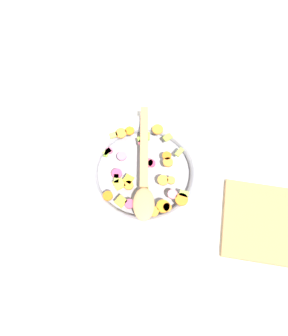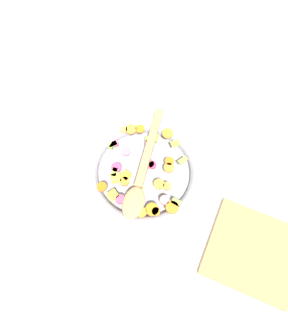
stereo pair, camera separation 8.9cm
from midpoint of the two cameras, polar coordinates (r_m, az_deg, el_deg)
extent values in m
plane|color=silver|center=(0.94, -2.71, -1.54)|extent=(4.00, 4.00, 0.00)
cylinder|color=gray|center=(0.93, -2.72, -1.40)|extent=(0.31, 0.31, 0.01)
torus|color=#9E9EA5|center=(0.92, -2.77, -0.95)|extent=(0.36, 0.36, 0.05)
cylinder|color=orange|center=(0.90, 1.39, 0.69)|extent=(0.04, 0.04, 0.01)
cylinder|color=orange|center=(0.87, -5.60, -3.35)|extent=(0.04, 0.04, 0.01)
cylinder|color=orange|center=(0.85, 1.07, -7.23)|extent=(0.03, 0.03, 0.01)
cylinder|color=orange|center=(0.94, -6.73, 5.77)|extent=(0.04, 0.04, 0.01)
cylinder|color=orange|center=(0.85, 0.34, -7.03)|extent=(0.04, 0.04, 0.01)
cylinder|color=#D66211|center=(0.87, -9.24, -5.17)|extent=(0.03, 0.03, 0.01)
cylinder|color=orange|center=(0.90, 1.20, 1.81)|extent=(0.03, 0.03, 0.01)
cylinder|color=orange|center=(0.88, 0.42, -2.48)|extent=(0.03, 0.03, 0.01)
cylinder|color=orange|center=(0.95, -5.20, 6.19)|extent=(0.03, 0.03, 0.01)
cylinder|color=orange|center=(0.88, 1.86, -2.49)|extent=(0.03, 0.03, 0.01)
cylinder|color=orange|center=(0.86, 3.62, -5.84)|extent=(0.05, 0.05, 0.01)
cylinder|color=orange|center=(0.85, -3.40, -7.71)|extent=(0.04, 0.04, 0.01)
cylinder|color=orange|center=(0.94, -0.31, 6.47)|extent=(0.04, 0.04, 0.01)
cylinder|color=orange|center=(0.85, -1.35, -7.93)|extent=(0.04, 0.04, 0.01)
cube|color=#8ABB36|center=(0.92, -9.31, 2.24)|extent=(0.01, 0.02, 0.01)
cube|color=#91AB40|center=(0.91, 3.42, 2.46)|extent=(0.02, 0.03, 0.01)
cube|color=#93D043|center=(0.87, -2.80, -3.87)|extent=(0.03, 0.02, 0.01)
cube|color=#82BD33|center=(0.93, -2.24, 5.25)|extent=(0.02, 0.03, 0.01)
cube|color=#93BC43|center=(0.89, -7.72, -2.20)|extent=(0.02, 0.03, 0.01)
cube|color=#A6BC4D|center=(0.92, -9.20, 2.48)|extent=(0.03, 0.03, 0.01)
cube|color=#91C63B|center=(0.93, -3.00, 4.74)|extent=(0.03, 0.03, 0.01)
cube|color=#BEC44A|center=(0.94, -8.05, 5.42)|extent=(0.03, 0.02, 0.01)
cube|color=#96AF39|center=(0.93, 1.42, 5.04)|extent=(0.03, 0.03, 0.01)
cube|color=#A1D241|center=(0.86, 4.04, -4.86)|extent=(0.03, 0.02, 0.01)
cylinder|color=#DC6F8A|center=(0.87, -3.07, -4.41)|extent=(0.03, 0.03, 0.01)
cylinder|color=#DA435C|center=(0.90, -2.08, 0.60)|extent=(0.03, 0.03, 0.01)
cylinder|color=#D97584|center=(0.86, 2.05, -4.95)|extent=(0.03, 0.03, 0.01)
cylinder|color=#DB577C|center=(0.92, -8.80, 2.73)|extent=(0.03, 0.03, 0.01)
cylinder|color=pink|center=(0.91, -6.66, 1.77)|extent=(0.03, 0.03, 0.01)
cylinder|color=#D3536F|center=(0.92, -3.22, 4.13)|extent=(0.02, 0.02, 0.01)
cylinder|color=#DB406A|center=(0.89, -7.60, -1.31)|extent=(0.03, 0.03, 0.01)
cylinder|color=#CD335B|center=(0.90, -1.51, 0.50)|extent=(0.03, 0.03, 0.01)
cylinder|color=#C44465|center=(0.86, -5.54, -6.59)|extent=(0.03, 0.03, 0.01)
cube|color=yellow|center=(0.88, -7.27, -3.14)|extent=(0.04, 0.04, 0.01)
cube|color=yellow|center=(0.86, -7.01, -6.17)|extent=(0.03, 0.03, 0.01)
cube|color=yellow|center=(0.88, -5.58, -2.29)|extent=(0.03, 0.03, 0.01)
cube|color=#A87F51|center=(0.91, -2.78, 3.60)|extent=(0.06, 0.25, 0.01)
ellipsoid|color=#A87F51|center=(0.84, -3.08, -6.65)|extent=(0.07, 0.10, 0.01)
cube|color=#9E7547|center=(0.93, 17.83, -9.42)|extent=(0.23, 0.21, 0.02)
camera|label=1|loc=(0.04, -92.88, -6.47)|focal=35.00mm
camera|label=2|loc=(0.04, 87.12, 6.47)|focal=35.00mm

